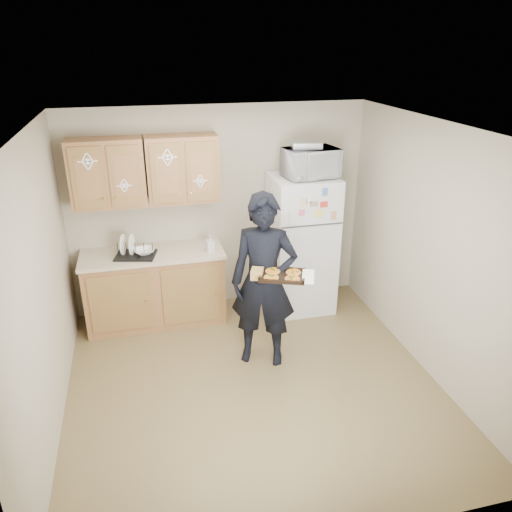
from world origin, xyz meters
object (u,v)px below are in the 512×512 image
object	(u,v)px
baking_tray	(282,276)
refrigerator	(301,244)
person	(264,282)
microwave	(311,163)
dish_rack	(135,249)

from	to	relation	value
baking_tray	refrigerator	bearing A→B (deg)	85.70
person	microwave	world-z (taller)	microwave
person	baking_tray	bearing A→B (deg)	-46.99
person	microwave	size ratio (longest dim) A/B	3.04
person	refrigerator	bearing A→B (deg)	75.70
refrigerator	dish_rack	bearing A→B (deg)	-179.61
dish_rack	baking_tray	bearing A→B (deg)	-43.79
microwave	refrigerator	bearing A→B (deg)	131.59
baking_tray	dish_rack	world-z (taller)	baking_tray
refrigerator	microwave	size ratio (longest dim) A/B	2.82
refrigerator	baking_tray	world-z (taller)	refrigerator
refrigerator	dish_rack	distance (m)	1.99
refrigerator	person	bearing A→B (deg)	-125.81
microwave	dish_rack	size ratio (longest dim) A/B	1.38
refrigerator	dish_rack	size ratio (longest dim) A/B	3.87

